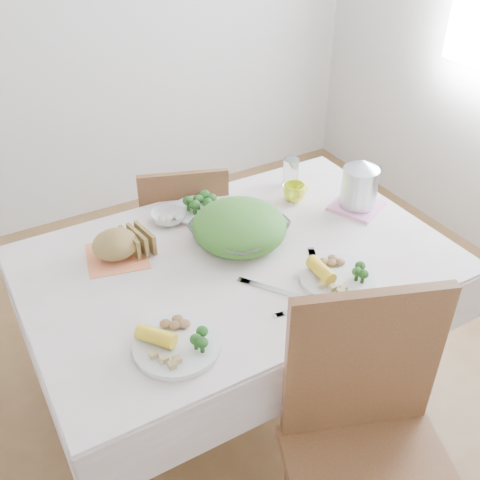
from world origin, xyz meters
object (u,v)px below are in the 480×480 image
dining_table (238,335)px  yellow_mug (294,192)px  electric_kettle (360,182)px  dinner_plate_right (337,278)px  chair_far (184,232)px  dinner_plate_left (177,345)px  salad_bowl (239,232)px

dining_table → yellow_mug: 0.63m
dining_table → yellow_mug: bearing=30.2°
electric_kettle → dinner_plate_right: bearing=-138.4°
dining_table → dinner_plate_right: size_ratio=5.37×
dining_table → chair_far: (0.07, 0.65, 0.09)m
dinner_plate_right → yellow_mug: yellow_mug is taller
yellow_mug → electric_kettle: (0.19, -0.18, 0.08)m
dinner_plate_left → electric_kettle: bearing=20.0°
electric_kettle → dinner_plate_left: bearing=-161.3°
chair_far → dinner_plate_left: bearing=84.5°
yellow_mug → chair_far: bearing=128.8°
dining_table → electric_kettle: size_ratio=6.93×
dinner_plate_right → yellow_mug: bearing=71.4°
chair_far → electric_kettle: 0.89m
dinner_plate_right → dinner_plate_left: bearing=-178.7°
dinner_plate_right → chair_far: bearing=99.6°
dining_table → chair_far: chair_far is taller
dining_table → salad_bowl: bearing=57.6°
dinner_plate_right → dining_table: bearing=128.8°
salad_bowl → electric_kettle: bearing=-3.7°
salad_bowl → dinner_plate_right: size_ratio=1.27×
dinner_plate_left → yellow_mug: size_ratio=2.80×
dinner_plate_left → dinner_plate_right: same height
dining_table → electric_kettle: 0.78m
salad_bowl → yellow_mug: bearing=22.9°
chair_far → yellow_mug: bearing=148.6°
salad_bowl → dinner_plate_left: bearing=-138.3°
salad_bowl → dining_table: bearing=-122.4°
chair_far → dinner_plate_left: 1.09m
dining_table → chair_far: bearing=83.8°
salad_bowl → dinner_plate_right: 0.41m
salad_bowl → dinner_plate_right: bearing=-65.2°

